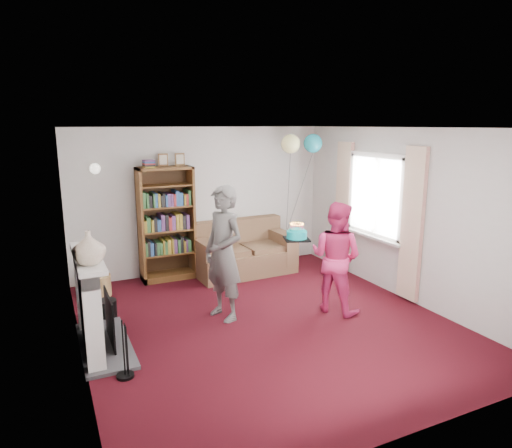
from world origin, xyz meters
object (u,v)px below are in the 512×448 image
birthday_cake (297,235)px  bookcase (166,225)px  sofa (242,253)px  person_striped (224,253)px  person_magenta (336,257)px

birthday_cake → bookcase: bearing=118.8°
sofa → birthday_cake: (-0.06, -1.97, 0.77)m
bookcase → sofa: bearing=-10.4°
bookcase → person_striped: (0.28, -1.92, -0.03)m
person_magenta → birthday_cake: person_magenta is taller
person_striped → birthday_cake: bearing=54.5°
bookcase → birthday_cake: bearing=-61.2°
sofa → birthday_cake: birthday_cake is taller
person_magenta → birthday_cake: (-0.54, 0.14, 0.34)m
person_striped → person_magenta: 1.54m
bookcase → person_magenta: bearing=-53.2°
sofa → birthday_cake: size_ratio=5.27×
sofa → birthday_cake: 2.12m
sofa → person_striped: person_striped is taller
person_striped → birthday_cake: (0.93, -0.28, 0.22)m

